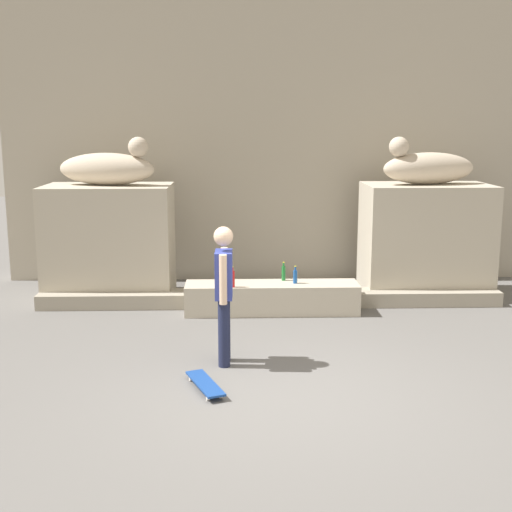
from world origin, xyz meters
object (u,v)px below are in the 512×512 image
skater (224,289)px  bottle_blue (295,276)px  statue_reclining_right (427,167)px  bottle_brown (219,274)px  statue_reclining_left (109,168)px  bottle_red (232,279)px  bottle_green (284,273)px  skateboard (205,384)px

skater → bottle_blue: 2.48m
statue_reclining_right → bottle_brown: 3.85m
statue_reclining_left → bottle_brown: 2.53m
bottle_red → bottle_blue: bearing=12.9°
skater → bottle_brown: 2.43m
bottle_brown → bottle_green: 1.00m
bottle_brown → bottle_red: 0.45m
statue_reclining_left → bottle_red: 2.83m
skater → bottle_red: bearing=178.4°
skateboard → bottle_brown: 3.25m
bottle_blue → bottle_red: bottle_red is taller
statue_reclining_left → skateboard: bearing=-54.7°
skateboard → bottle_green: 3.44m
bottle_green → bottle_red: (-0.79, -0.42, 0.01)m
skater → bottle_green: 2.60m
statue_reclining_right → bottle_brown: (-3.40, -0.87, -1.58)m
statue_reclining_right → bottle_green: statue_reclining_right is taller
statue_reclining_left → bottle_red: statue_reclining_left is taller
statue_reclining_right → bottle_blue: bearing=12.3°
statue_reclining_right → bottle_blue: 2.93m
bottle_blue → bottle_green: bearing=129.4°
statue_reclining_left → skateboard: size_ratio=2.06×
skateboard → bottle_blue: (1.24, 3.03, 0.50)m
skateboard → bottle_red: bottle_red is taller
statue_reclining_right → bottle_red: 3.77m
statue_reclining_left → skater: bearing=-47.2°
statue_reclining_right → bottle_blue: size_ratio=6.22×
bottle_red → skater: bearing=-92.7°
bottle_green → bottle_blue: bearing=-50.6°
statue_reclining_right → bottle_brown: size_ratio=6.17×
bottle_green → skater: bearing=-110.0°
skater → bottle_green: (0.88, 2.42, -0.35)m
statue_reclining_right → bottle_green: size_ratio=5.78×
skater → bottle_blue: skater is taller
bottle_blue → bottle_red: 0.98m
statue_reclining_right → bottle_green: 2.99m
statue_reclining_right → skateboard: statue_reclining_right is taller
skater → skateboard: 1.19m
statue_reclining_left → bottle_brown: size_ratio=6.17×
statue_reclining_left → bottle_green: size_ratio=5.78×
bottle_brown → skateboard: bearing=-91.4°
skater → bottle_green: size_ratio=5.73×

